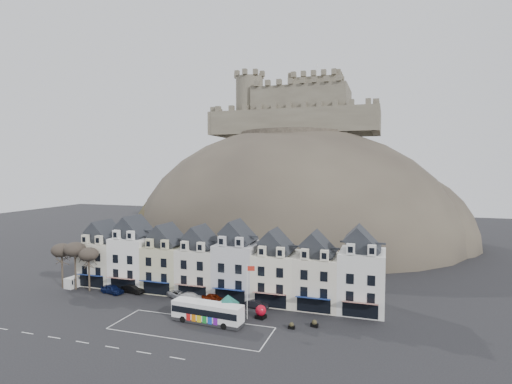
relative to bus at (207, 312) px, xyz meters
The scene contains 21 objects.
ground 5.20m from the bus, 132.49° to the right, with size 300.00×300.00×0.00m, color black.
coach_bay_markings 3.19m from the bus, 119.16° to the right, with size 22.00×7.50×0.01m, color silver.
townhouse_terrace 13.25m from the bus, 104.49° to the left, with size 54.40×9.35×11.80m.
castle_hill 65.36m from the bus, 91.82° to the left, with size 100.00×76.00×68.00m.
castle 81.98m from the bus, 92.24° to the left, with size 50.20×22.20×22.00m.
tree_left_far 33.47m from the bus, 168.02° to the left, with size 3.61×3.61×8.24m.
tree_left_mid 30.64m from the bus, 166.83° to the left, with size 3.78×3.78×8.64m.
tree_left_near 27.65m from the bus, 165.39° to the left, with size 3.43×3.43×7.84m.
bus is the anchor object (origin of this frame).
bus_shelter 3.25m from the bus, 31.29° to the left, with size 5.88×5.88×3.89m.
red_buoy 7.82m from the bus, 31.18° to the left, with size 1.60×1.60×1.98m.
flagpole 6.58m from the bus, 32.22° to the left, with size 1.15×0.31×8.10m.
white_van 31.76m from the bus, 164.73° to the left, with size 2.13×4.26×1.88m.
planter_west 11.99m from the bus, ahead, with size 0.95×0.63×0.90m.
planter_east 15.08m from the bus, 12.71° to the left, with size 1.10×0.72×1.01m.
car_navy 22.62m from the bus, 162.17° to the left, with size 1.82×4.51×1.54m, color #0B143B.
car_black 19.99m from the bus, 155.24° to the left, with size 1.58×4.54×1.50m, color black.
car_silver 12.34m from the bus, 137.19° to the left, with size 2.25×4.81×1.36m, color #A4A6AC.
car_white 10.60m from the bus, 128.40° to the left, with size 1.82×4.48×1.30m, color white.
car_maroon 8.78m from the bus, 106.85° to the left, with size 1.77×4.39×1.50m, color #5C1405.
car_charcoal 9.26m from the bus, 58.61° to the left, with size 1.32×3.77×1.24m, color black.
Camera 1 is at (27.12, -46.75, 22.02)m, focal length 28.00 mm.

